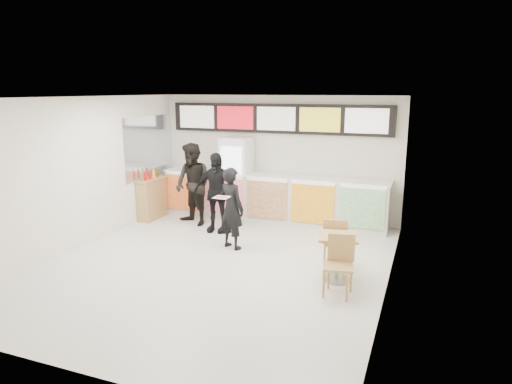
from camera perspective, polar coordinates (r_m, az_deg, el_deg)
The scene contains 15 objects.
floor at distance 8.47m, azimuth -4.97°, elevation -9.05°, with size 7.00×7.00×0.00m, color beige.
ceiling at distance 7.87m, azimuth -5.39°, elevation 11.69°, with size 7.00×7.00×0.00m, color white.
wall_back at distance 11.24m, azimuth 2.70°, elevation 4.34°, with size 6.00×6.00×0.00m, color silver.
wall_left at distance 9.72m, azimuth -21.29°, elevation 2.17°, with size 7.00×7.00×0.00m, color silver.
wall_right at distance 7.26m, azimuth 16.62°, elevation -0.83°, with size 7.00×7.00×0.00m, color silver.
service_counter at distance 11.03m, azimuth 1.98°, elevation -0.72°, with size 5.56×0.77×1.14m.
menu_board at distance 11.05m, azimuth 2.61°, elevation 9.16°, with size 5.50×0.14×0.70m.
drinks_fridge at distance 11.29m, azimuth -2.47°, elevation 1.81°, with size 0.70×0.67×2.00m.
mirror_panel at distance 11.58m, azimuth -13.23°, elevation 5.52°, with size 0.01×2.00×1.50m, color #B2B7BF.
customer_main at distance 9.07m, azimuth -3.08°, elevation -2.04°, with size 0.60×0.40×1.65m, color black.
customer_left at distance 10.73m, azimuth -7.90°, elevation 0.93°, with size 0.94×0.73×1.93m, color black.
customer_mid at distance 10.15m, azimuth -5.02°, elevation -0.07°, with size 1.05×0.44×1.79m, color black.
pizza_slice at distance 8.59m, azimuth -4.32°, elevation -0.61°, with size 0.36×0.36×0.02m.
cafe_table at distance 7.72m, azimuth 10.18°, elevation -7.06°, with size 0.76×1.66×0.94m.
condiment_ledge at distance 11.51m, azimuth -12.87°, elevation -0.77°, with size 0.36×0.90×1.20m.
Camera 1 is at (3.48, -7.06, 3.13)m, focal length 32.00 mm.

